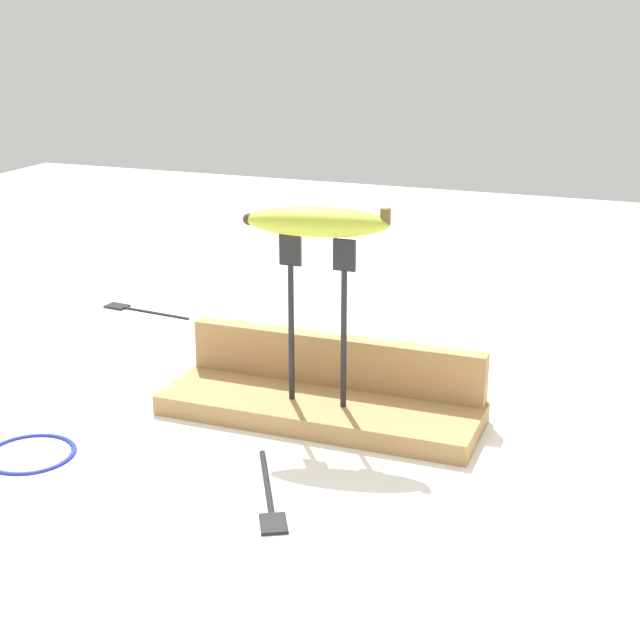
% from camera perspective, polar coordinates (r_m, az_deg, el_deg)
% --- Properties ---
extents(ground_plane, '(3.00, 3.00, 0.00)m').
position_cam_1_polar(ground_plane, '(1.13, 0.00, -6.00)').
color(ground_plane, white).
extents(wooden_board, '(0.38, 0.13, 0.02)m').
position_cam_1_polar(wooden_board, '(1.12, 0.00, -5.43)').
color(wooden_board, '#A87F4C').
rests_on(wooden_board, ground).
extents(board_backstop, '(0.38, 0.02, 0.06)m').
position_cam_1_polar(board_backstop, '(1.15, 0.93, -2.47)').
color(board_backstop, '#A87F4C').
rests_on(board_backstop, wooden_board).
extents(fork_stand_center, '(0.09, 0.01, 0.20)m').
position_cam_1_polar(fork_stand_center, '(1.07, -0.17, 0.84)').
color(fork_stand_center, black).
rests_on(fork_stand_center, wooden_board).
extents(banana_raised_center, '(0.17, 0.07, 0.04)m').
position_cam_1_polar(banana_raised_center, '(1.04, -0.18, 6.01)').
color(banana_raised_center, '#B2C138').
rests_on(banana_raised_center, fork_stand_center).
extents(fork_fallen_near, '(0.16, 0.03, 0.01)m').
position_cam_1_polar(fork_fallen_near, '(1.55, -11.16, 0.70)').
color(fork_fallen_near, black).
rests_on(fork_fallen_near, ground).
extents(fork_fallen_far, '(0.10, 0.16, 0.01)m').
position_cam_1_polar(fork_fallen_far, '(0.95, -3.07, -10.87)').
color(fork_fallen_far, black).
rests_on(fork_fallen_far, ground).
extents(banana_chunk_near, '(0.06, 0.05, 0.04)m').
position_cam_1_polar(banana_chunk_near, '(1.36, -5.64, -0.82)').
color(banana_chunk_near, '#DBD147').
rests_on(banana_chunk_near, ground).
extents(wire_coil, '(0.10, 0.10, 0.01)m').
position_cam_1_polar(wire_coil, '(1.09, -17.26, -7.69)').
color(wire_coil, '#1E2DA5').
rests_on(wire_coil, ground).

